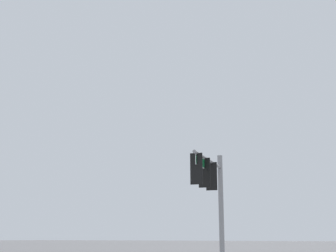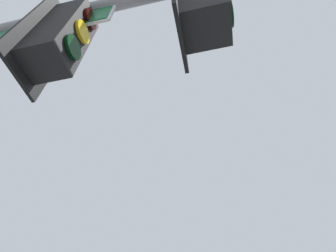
{
  "view_description": "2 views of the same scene",
  "coord_description": "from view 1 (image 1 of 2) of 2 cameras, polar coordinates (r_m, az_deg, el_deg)",
  "views": [
    {
      "loc": [
        12.94,
        0.4,
        1.62
      ],
      "look_at": [
        -4.2,
        -8.84,
        6.26
      ],
      "focal_mm": 50.0,
      "sensor_mm": 36.0,
      "label": 1
    },
    {
      "loc": [
        -7.19,
        -7.3,
        1.96
      ],
      "look_at": [
        -6.26,
        -9.64,
        4.78
      ],
      "focal_mm": 28.0,
      "sensor_mm": 36.0,
      "label": 2
    }
  ],
  "objects": [
    {
      "name": "signal_pole_near",
      "position": [
        21.75,
        5.34,
        -7.3
      ],
      "size": [
        4.81,
        1.1,
        5.64
      ],
      "color": "gray",
      "rests_on": "ground_plane"
    }
  ]
}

